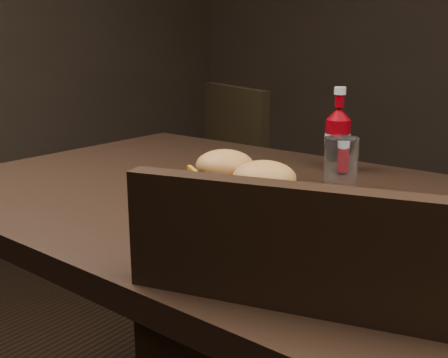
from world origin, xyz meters
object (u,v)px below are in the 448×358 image
Objects in this scene: chair_far at (279,206)px; ketchup_bottle at (337,144)px; dining_table at (239,204)px; plate at (220,205)px; tumbler at (341,164)px.

ketchup_bottle is (0.49, -0.55, 0.38)m from chair_far.
dining_table is 10.98× the size of ketchup_bottle.
tumbler reaches higher than plate.
plate is 2.54× the size of tumbler.
dining_table is at bearing -137.11° from tumbler.
ketchup_bottle reaches higher than dining_table.
dining_table is 0.98m from chair_far.
ketchup_bottle is 0.18m from tumbler.
tumbler is (0.12, 0.22, 0.05)m from plate.
tumbler is at bearing 62.52° from plate.
plate is (0.03, -0.09, 0.03)m from dining_table.
plate reaches higher than dining_table.
ketchup_bottle is (0.03, 0.38, 0.06)m from plate.
ketchup_bottle reaches higher than tumbler.
tumbler is at bearing 153.91° from chair_far.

